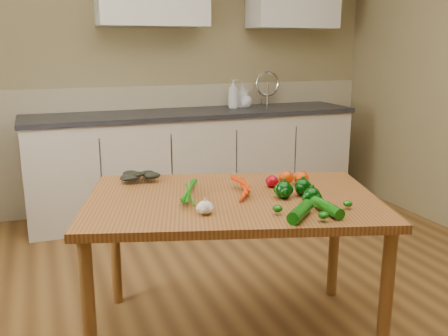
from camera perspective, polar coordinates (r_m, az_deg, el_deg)
The scene contains 17 objects.
room at distance 2.34m, azimuth 6.41°, elevation 8.84°, with size 4.04×5.04×2.64m.
counter_run at distance 4.40m, azimuth -3.27°, elevation 0.82°, with size 2.84×0.64×1.14m.
table at distance 2.42m, azimuth 0.97°, elevation -5.15°, with size 1.58×1.24×0.74m.
soap_bottle_a at distance 4.50m, azimuth 1.07°, elevation 8.47°, with size 0.10×0.10×0.25m, color silver.
soap_bottle_b at distance 4.59m, azimuth 2.09°, elevation 8.35°, with size 0.10×0.10×0.22m, color silver.
soap_bottle_c at distance 4.57m, azimuth 2.53°, elevation 7.87°, with size 0.11×0.11×0.15m, color silver.
carrot_bunch at distance 2.41m, azimuth 0.25°, elevation -2.33°, with size 0.26×0.20×0.07m, color red, non-canonical shape.
leafy_greens at distance 2.68m, azimuth -9.64°, elevation -0.54°, with size 0.20×0.18×0.10m, color black, non-canonical shape.
garlic_bulb at distance 2.15m, azimuth -2.19°, elevation -4.53°, with size 0.07×0.07×0.06m, color silver.
pepper_a at distance 2.38m, azimuth 6.87°, elevation -2.49°, with size 0.08×0.08×0.08m, color #023005.
pepper_b at distance 2.45m, azimuth 8.99°, elevation -2.15°, with size 0.08×0.08×0.08m, color #023005.
pepper_c at distance 2.31m, azimuth 10.02°, elevation -3.16°, with size 0.08×0.08×0.08m, color #023005.
tomato_a at distance 2.56m, azimuth 5.52°, elevation -1.53°, with size 0.07×0.07×0.06m, color #94020E.
tomato_b at distance 2.62m, azimuth 7.09°, elevation -1.08°, with size 0.08×0.08×0.07m, color #C53504.
tomato_c at distance 2.63m, azimuth 8.84°, elevation -1.14°, with size 0.08×0.08×0.07m, color #C53504.
zucchini_a at distance 2.22m, azimuth 11.48°, elevation -4.33°, with size 0.05×0.05×0.23m, color #084607.
zucchini_b at distance 2.12m, azimuth 8.69°, elevation -4.97°, with size 0.06×0.06×0.20m, color #084607.
Camera 1 is at (-1.06, -1.91, 1.45)m, focal length 40.00 mm.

